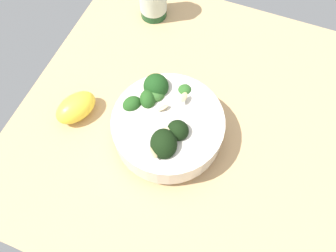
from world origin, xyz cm
name	(u,v)px	position (x,y,z in cm)	size (l,w,h in cm)	color
ground_plane	(192,123)	(0.00, 0.00, -1.67)	(58.94, 58.94, 3.34)	tan
bowl_of_broccoli	(167,125)	(-2.87, -4.69, 4.01)	(17.57, 17.57, 9.29)	silver
lemon_wedge	(76,108)	(-18.86, -6.39, 2.09)	(7.39, 4.66, 4.17)	yellow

